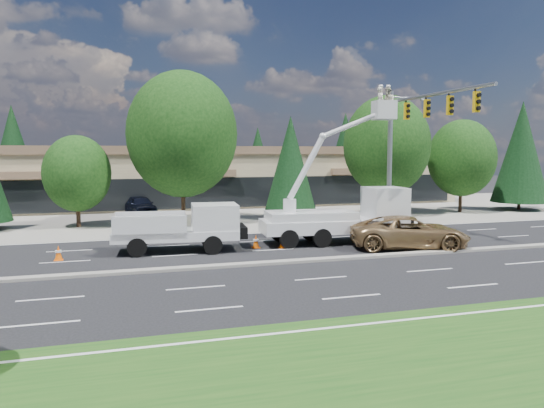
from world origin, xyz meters
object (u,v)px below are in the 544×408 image
object	(u,v)px
minivan	(409,232)
signal_mast	(408,135)
bucket_truck	(348,208)
utility_pickup	(185,232)

from	to	relation	value
minivan	signal_mast	bearing A→B (deg)	-12.92
bucket_truck	minivan	size ratio (longest dim) A/B	1.42
utility_pickup	minivan	world-z (taller)	utility_pickup
minivan	utility_pickup	bearing A→B (deg)	93.88
signal_mast	bucket_truck	size ratio (longest dim) A/B	1.17
bucket_truck	minivan	xyz separation A→B (m)	(2.29, -2.53, -1.06)
utility_pickup	bucket_truck	world-z (taller)	bucket_truck
utility_pickup	bucket_truck	xyz separation A→B (m)	(9.00, -0.06, 0.93)
bucket_truck	minivan	world-z (taller)	bucket_truck
signal_mast	minivan	xyz separation A→B (m)	(-3.11, -5.45, -5.21)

